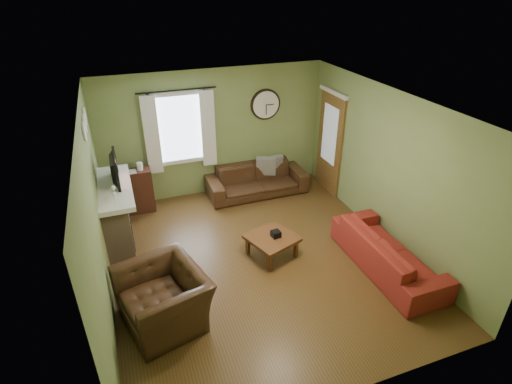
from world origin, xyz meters
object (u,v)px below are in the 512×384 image
object	(u,v)px
sofa_brown	(257,180)
armchair	(164,298)
coffee_table	(272,246)
bookshelf	(134,192)
sofa_red	(388,252)

from	to	relation	value
sofa_brown	armchair	distance (m)	3.80
sofa_brown	coffee_table	size ratio (longest dim) A/B	2.98
sofa_brown	coffee_table	world-z (taller)	sofa_brown
bookshelf	coffee_table	xyz separation A→B (m)	(1.99, -2.25, -0.25)
bookshelf	coffee_table	distance (m)	3.01
armchair	coffee_table	size ratio (longest dim) A/B	1.65
sofa_brown	sofa_red	world-z (taller)	sofa_red
bookshelf	sofa_brown	distance (m)	2.52
sofa_red	armchair	bearing A→B (deg)	88.04
armchair	coffee_table	world-z (taller)	armchair
armchair	coffee_table	xyz separation A→B (m)	(1.88, 0.80, -0.19)
bookshelf	sofa_red	xyz separation A→B (m)	(3.59, -3.17, -0.13)
bookshelf	armchair	world-z (taller)	bookshelf
sofa_red	sofa_brown	bearing A→B (deg)	19.40
sofa_red	coffee_table	size ratio (longest dim) A/B	2.99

